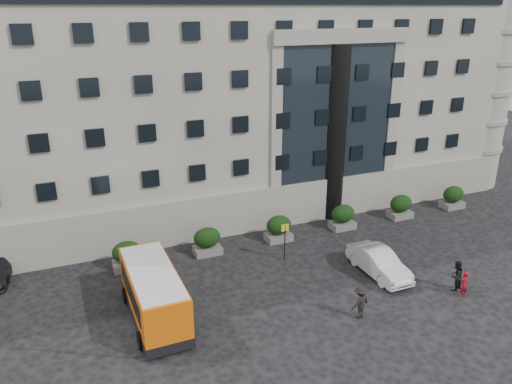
% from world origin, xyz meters
% --- Properties ---
extents(ground, '(120.00, 120.00, 0.00)m').
position_xyz_m(ground, '(0.00, 0.00, 0.00)').
color(ground, black).
rests_on(ground, ground).
extents(civic_building, '(44.00, 24.00, 18.00)m').
position_xyz_m(civic_building, '(6.00, 22.00, 9.00)').
color(civic_building, gray).
rests_on(civic_building, ground).
extents(entrance_column, '(1.80, 1.80, 13.00)m').
position_xyz_m(entrance_column, '(12.00, 10.30, 6.50)').
color(entrance_column, black).
rests_on(entrance_column, ground).
extents(hedge_a, '(1.80, 1.26, 1.84)m').
position_xyz_m(hedge_a, '(-4.00, 7.80, 0.93)').
color(hedge_a, '#61615E').
rests_on(hedge_a, ground).
extents(hedge_b, '(1.80, 1.26, 1.84)m').
position_xyz_m(hedge_b, '(1.20, 7.80, 0.93)').
color(hedge_b, '#61615E').
rests_on(hedge_b, ground).
extents(hedge_c, '(1.80, 1.26, 1.84)m').
position_xyz_m(hedge_c, '(6.40, 7.80, 0.93)').
color(hedge_c, '#61615E').
rests_on(hedge_c, ground).
extents(hedge_d, '(1.80, 1.26, 1.84)m').
position_xyz_m(hedge_d, '(11.60, 7.80, 0.93)').
color(hedge_d, '#61615E').
rests_on(hedge_d, ground).
extents(hedge_e, '(1.80, 1.26, 1.84)m').
position_xyz_m(hedge_e, '(16.80, 7.80, 0.93)').
color(hedge_e, '#61615E').
rests_on(hedge_e, ground).
extents(hedge_f, '(1.80, 1.26, 1.84)m').
position_xyz_m(hedge_f, '(22.00, 7.80, 0.93)').
color(hedge_f, '#61615E').
rests_on(hedge_f, ground).
extents(bus_stop_sign, '(0.50, 0.08, 2.52)m').
position_xyz_m(bus_stop_sign, '(5.50, 5.00, 1.73)').
color(bus_stop_sign, '#262628').
rests_on(bus_stop_sign, ground).
extents(minibus, '(2.62, 6.78, 2.83)m').
position_xyz_m(minibus, '(-3.56, 1.83, 1.56)').
color(minibus, '#E35F0A').
rests_on(minibus, ground).
extents(parked_car_d, '(2.63, 5.24, 1.43)m').
position_xyz_m(parked_car_d, '(-11.50, 16.00, 0.71)').
color(parked_car_d, black).
rests_on(parked_car_d, ground).
extents(white_taxi, '(1.74, 4.82, 1.58)m').
position_xyz_m(white_taxi, '(10.00, 1.16, 0.79)').
color(white_taxi, silver).
rests_on(white_taxi, ground).
extents(pedestrian_a, '(0.60, 0.42, 1.54)m').
position_xyz_m(pedestrian_a, '(12.94, -2.74, 0.77)').
color(pedestrian_a, maroon).
rests_on(pedestrian_a, ground).
extents(pedestrian_b, '(1.05, 0.92, 1.82)m').
position_xyz_m(pedestrian_b, '(13.01, -2.03, 0.91)').
color(pedestrian_b, black).
rests_on(pedestrian_b, ground).
extents(pedestrian_c, '(1.32, 0.96, 1.84)m').
position_xyz_m(pedestrian_c, '(6.38, -2.22, 0.92)').
color(pedestrian_c, black).
rests_on(pedestrian_c, ground).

